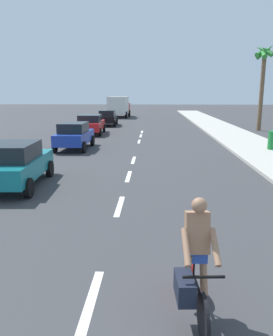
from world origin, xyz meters
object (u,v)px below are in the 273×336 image
at_px(cyclist, 194,265).
at_px(parked_car_red, 90,124).
at_px(parked_car_teal, 15,163).
at_px(delivery_truck, 119,106).
at_px(parked_car_black, 108,117).
at_px(palm_tree_distant, 264,64).
at_px(parked_car_blue, 74,135).

distance_m(cyclist, parked_car_red, 22.92).
relative_size(parked_car_teal, delivery_truck, 0.65).
relative_size(cyclist, parked_car_teal, 0.44).
relative_size(parked_car_black, delivery_truck, 0.64).
xyz_separation_m(parked_car_red, palm_tree_distant, (14.43, 3.42, 4.84)).
height_order(cyclist, parked_car_blue, cyclist).
bearing_deg(parked_car_red, palm_tree_distant, 10.49).
xyz_separation_m(parked_car_blue, delivery_truck, (-0.09, 26.61, 0.67)).
bearing_deg(parked_car_teal, delivery_truck, 86.46).
height_order(cyclist, palm_tree_distant, palm_tree_distant).
bearing_deg(parked_car_black, palm_tree_distant, -17.06).
bearing_deg(parked_car_teal, cyclist, -54.53).
xyz_separation_m(cyclist, parked_car_teal, (-5.44, 6.75, 0.01)).
distance_m(cyclist, parked_car_blue, 15.78).
distance_m(parked_car_blue, delivery_truck, 26.62).
bearing_deg(cyclist, parked_car_blue, -74.23).
bearing_deg(cyclist, parked_car_red, -79.36).
height_order(parked_car_blue, palm_tree_distant, palm_tree_distant).
bearing_deg(palm_tree_distant, parked_car_blue, -142.51).
bearing_deg(delivery_truck, parked_car_black, -87.81).
relative_size(cyclist, parked_car_blue, 0.47).
distance_m(parked_car_teal, parked_car_red, 15.45).
bearing_deg(parked_car_black, delivery_truck, 88.39).
xyz_separation_m(cyclist, parked_car_black, (-5.28, 29.40, 0.01)).
bearing_deg(parked_car_blue, delivery_truck, 90.56).
bearing_deg(palm_tree_distant, parked_car_black, 164.91).
xyz_separation_m(parked_car_black, palm_tree_distant, (14.03, -3.78, 4.84)).
xyz_separation_m(cyclist, palm_tree_distant, (8.75, 25.62, 4.85)).
xyz_separation_m(parked_car_teal, delivery_truck, (0.09, 34.73, 0.67)).
bearing_deg(parked_car_red, parked_car_teal, -91.92).
xyz_separation_m(cyclist, parked_car_blue, (-5.26, 14.87, 0.00)).
bearing_deg(parked_car_black, parked_car_blue, -91.90).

